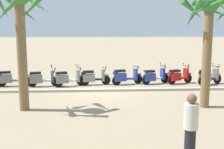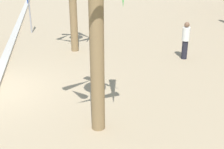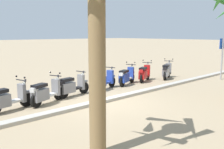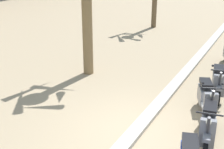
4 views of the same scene
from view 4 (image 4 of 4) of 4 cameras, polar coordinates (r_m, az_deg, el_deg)
ground_plane at (r=7.95m, az=4.40°, el=-10.49°), size 200.00×200.00×0.00m
curb_strip at (r=7.92m, az=4.44°, el=-10.13°), size 60.00×0.36×0.12m
scooter_grey_mid_centre at (r=7.68m, az=17.10°, el=-8.78°), size 1.73×0.60×1.04m
scooter_grey_gap_after_mid at (r=9.00m, az=16.79°, el=-4.16°), size 1.75×0.84×1.17m
scooter_grey_mid_rear at (r=10.30m, az=18.74°, el=-1.20°), size 1.78×0.67×1.17m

